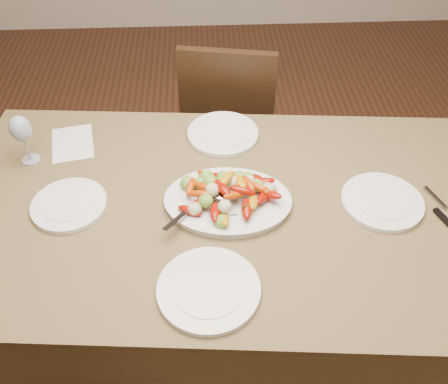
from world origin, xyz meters
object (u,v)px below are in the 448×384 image
plate_right (382,202)px  wine_glass (24,138)px  plate_near (209,290)px  chair_far (231,119)px  serving_platter (228,202)px  dining_table (224,273)px  plate_left (69,205)px  plate_far (223,134)px

plate_right → wine_glass: 1.26m
plate_near → wine_glass: wine_glass is taller
chair_far → plate_right: bearing=126.9°
serving_platter → dining_table: bearing=-174.8°
wine_glass → chair_far: bearing=38.2°
serving_platter → plate_left: 0.53m
serving_platter → chair_far: bearing=85.7°
chair_far → plate_right: chair_far is taller
dining_table → wine_glass: 0.88m
dining_table → plate_near: bearing=-100.1°
dining_table → plate_left: (-0.51, 0.02, 0.39)m
chair_far → plate_far: chair_far is taller
chair_far → wine_glass: size_ratio=4.64×
chair_far → plate_right: (0.45, -0.89, 0.29)m
serving_platter → plate_near: serving_platter is taller
dining_table → serving_platter: serving_platter is taller
serving_platter → plate_right: 0.51m
plate_far → plate_near: 0.72m
plate_far → wine_glass: bearing=-171.1°
serving_platter → wine_glass: size_ratio=2.00×
plate_near → wine_glass: (-0.63, 0.60, 0.09)m
dining_table → plate_near: size_ratio=6.23×
dining_table → plate_left: size_ratio=7.39×
chair_far → plate_far: bearing=92.8°
chair_far → plate_far: (-0.06, -0.50, 0.29)m
plate_far → plate_left: bearing=-145.8°
serving_platter → wine_glass: bearing=159.6°
dining_table → chair_far: size_ratio=1.94×
serving_platter → wine_glass: wine_glass is taller
plate_left → wine_glass: wine_glass is taller
plate_near → plate_far: bearing=84.1°
plate_right → plate_near: size_ratio=0.92×
plate_far → wine_glass: (-0.71, -0.11, 0.09)m
chair_far → plate_near: bearing=93.6°
chair_far → wine_glass: 1.06m
plate_far → wine_glass: size_ratio=1.34×
serving_platter → plate_right: serving_platter is taller
chair_far → plate_near: 1.25m
dining_table → plate_left: plate_left is taller
dining_table → chair_far: (0.08, 0.87, 0.10)m
plate_right → plate_near: (-0.59, -0.32, 0.00)m
serving_platter → plate_near: 0.35m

